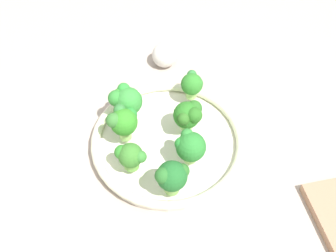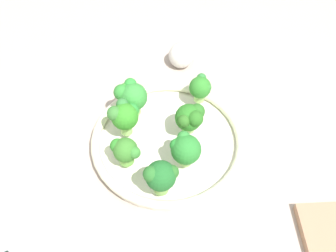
{
  "view_description": "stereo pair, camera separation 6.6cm",
  "coord_description": "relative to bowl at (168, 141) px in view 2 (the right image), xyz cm",
  "views": [
    {
      "loc": [
        -44.65,
        -2.46,
        58.19
      ],
      "look_at": [
        -3.59,
        -2.4,
        5.84
      ],
      "focal_mm": 42.3,
      "sensor_mm": 36.0,
      "label": 1
    },
    {
      "loc": [
        -44.1,
        -9.08,
        58.19
      ],
      "look_at": [
        -3.59,
        -2.4,
        5.84
      ],
      "focal_mm": 42.3,
      "sensor_mm": 36.0,
      "label": 2
    }
  ],
  "objects": [
    {
      "name": "ground_plane",
      "position": [
        3.59,
        2.4,
        -2.7
      ],
      "size": [
        130.0,
        130.0,
        2.5
      ],
      "primitive_type": "cube",
      "color": "#B6A498"
    },
    {
      "name": "broccoli_floret_3",
      "position": [
        -6.01,
        6.01,
        4.32
      ],
      "size": [
        4.09,
        5.25,
        5.14
      ],
      "color": "#75BC4E",
      "rests_on": "bowl"
    },
    {
      "name": "broccoli_floret_4",
      "position": [
        9.58,
        -4.42,
        4.57
      ],
      "size": [
        4.53,
        4.08,
        5.33
      ],
      "color": "#9BD26B",
      "rests_on": "bowl"
    },
    {
      "name": "broccoli_floret_6",
      "position": [
        -10.4,
        -0.57,
        5.32
      ],
      "size": [
        4.77,
        5.27,
        6.43
      ],
      "color": "#8ABE5F",
      "rests_on": "bowl"
    },
    {
      "name": "bowl",
      "position": [
        0.0,
        0.0,
        0.0
      ],
      "size": [
        27.08,
        27.08,
        2.84
      ],
      "color": "silver",
      "rests_on": "ground_plane"
    },
    {
      "name": "broccoli_floret_5",
      "position": [
        0.07,
        7.45,
        5.57
      ],
      "size": [
        4.89,
        5.13,
        6.6
      ],
      "color": "#9ED26E",
      "rests_on": "bowl"
    },
    {
      "name": "broccoli_floret_0",
      "position": [
        4.69,
        7.27,
        5.59
      ],
      "size": [
        5.17,
        5.95,
        6.64
      ],
      "color": "#9ED96D",
      "rests_on": "bowl"
    },
    {
      "name": "broccoli_floret_1",
      "position": [
        -4.56,
        -3.52,
        4.91
      ],
      "size": [
        4.99,
        5.11,
        6.02
      ],
      "color": "#96C168",
      "rests_on": "bowl"
    },
    {
      "name": "garlic_bulb",
      "position": [
        21.32,
        0.75,
        1.14
      ],
      "size": [
        5.18,
        5.18,
        5.18
      ],
      "primitive_type": "sphere",
      "color": "silver",
      "rests_on": "ground_plane"
    },
    {
      "name": "broccoli_floret_2",
      "position": [
        2.02,
        -3.49,
        4.88
      ],
      "size": [
        5.12,
        5.02,
        5.85
      ],
      "color": "#9DD975",
      "rests_on": "bowl"
    }
  ]
}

